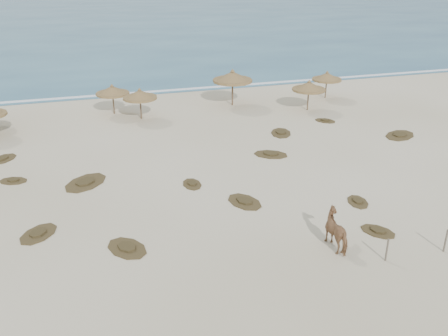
# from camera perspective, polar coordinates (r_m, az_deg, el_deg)

# --- Properties ---
(ground) EXTENTS (160.00, 160.00, 0.00)m
(ground) POSITION_cam_1_polar(r_m,az_deg,el_deg) (24.12, 2.07, -7.04)
(ground) COLOR beige
(ground) RESTS_ON ground
(ocean) EXTENTS (200.00, 100.00, 0.01)m
(ocean) POSITION_cam_1_polar(r_m,az_deg,el_deg) (95.64, -12.55, 15.97)
(ocean) COLOR #275676
(ocean) RESTS_ON ground
(foam_line) EXTENTS (70.00, 0.60, 0.01)m
(foam_line) POSITION_cam_1_polar(r_m,az_deg,el_deg) (47.72, -7.75, 8.67)
(foam_line) COLOR white
(foam_line) RESTS_ON ground
(palapa_2) EXTENTS (3.36, 3.36, 2.50)m
(palapa_2) POSITION_cam_1_polar(r_m,az_deg,el_deg) (39.49, -9.60, 8.24)
(palapa_2) COLOR brown
(palapa_2) RESTS_ON ground
(palapa_3) EXTENTS (3.33, 3.33, 2.49)m
(palapa_3) POSITION_cam_1_polar(r_m,az_deg,el_deg) (41.15, -12.65, 8.62)
(palapa_3) COLOR brown
(palapa_3) RESTS_ON ground
(palapa_4) EXTENTS (3.73, 3.73, 3.13)m
(palapa_4) POSITION_cam_1_polar(r_m,az_deg,el_deg) (42.45, 0.98, 10.35)
(palapa_4) COLOR brown
(palapa_4) RESTS_ON ground
(palapa_5) EXTENTS (3.26, 3.26, 2.56)m
(palapa_5) POSITION_cam_1_polar(r_m,az_deg,el_deg) (41.75, 9.68, 9.16)
(palapa_5) COLOR brown
(palapa_5) RESTS_ON ground
(palapa_6) EXTENTS (2.72, 2.72, 2.46)m
(palapa_6) POSITION_cam_1_polar(r_m,az_deg,el_deg) (45.65, 11.68, 10.16)
(palapa_6) COLOR brown
(palapa_6) RESTS_ON ground
(horse) EXTENTS (1.06, 2.05, 1.67)m
(horse) POSITION_cam_1_polar(r_m,az_deg,el_deg) (22.96, 12.96, -7.01)
(horse) COLOR #9A6D46
(horse) RESTS_ON ground
(fence_post_near) EXTENTS (0.09, 0.09, 1.09)m
(fence_post_near) POSITION_cam_1_polar(r_m,az_deg,el_deg) (22.71, 18.12, -8.89)
(fence_post_near) COLOR brown
(fence_post_near) RESTS_ON ground
(fence_post_far) EXTENTS (0.11, 0.11, 1.12)m
(fence_post_far) POSITION_cam_1_polar(r_m,az_deg,el_deg) (24.27, 24.00, -7.59)
(fence_post_far) COLOR brown
(fence_post_far) RESTS_ON ground
(scrub_0) EXTENTS (2.36, 2.49, 0.16)m
(scrub_0) POSITION_cam_1_polar(r_m,az_deg,el_deg) (25.26, -20.46, -7.03)
(scrub_0) COLOR #4D3D22
(scrub_0) RESTS_ON ground
(scrub_1) EXTENTS (3.29, 3.35, 0.16)m
(scrub_1) POSITION_cam_1_polar(r_m,az_deg,el_deg) (29.69, -15.55, -1.59)
(scrub_1) COLOR #4D3D22
(scrub_1) RESTS_ON ground
(scrub_2) EXTENTS (1.09, 1.62, 0.16)m
(scrub_2) POSITION_cam_1_polar(r_m,az_deg,el_deg) (28.47, -3.67, -1.83)
(scrub_2) COLOR #4D3D22
(scrub_2) RESTS_ON ground
(scrub_3) EXTENTS (2.64, 2.34, 0.16)m
(scrub_3) POSITION_cam_1_polar(r_m,az_deg,el_deg) (32.63, 5.37, 1.58)
(scrub_3) COLOR #4D3D22
(scrub_3) RESTS_ON ground
(scrub_4) EXTENTS (1.33, 1.76, 0.16)m
(scrub_4) POSITION_cam_1_polar(r_m,az_deg,el_deg) (27.43, 15.05, -3.73)
(scrub_4) COLOR #4D3D22
(scrub_4) RESTS_ON ground
(scrub_5) EXTENTS (3.19, 2.85, 0.16)m
(scrub_5) POSITION_cam_1_polar(r_m,az_deg,el_deg) (37.99, 19.46, 3.56)
(scrub_5) COLOR #4D3D22
(scrub_5) RESTS_ON ground
(scrub_6) EXTENTS (2.33, 2.38, 0.16)m
(scrub_6) POSITION_cam_1_polar(r_m,az_deg,el_deg) (34.76, -24.04, 0.95)
(scrub_6) COLOR #4D3D22
(scrub_6) RESTS_ON ground
(scrub_7) EXTENTS (2.08, 2.55, 0.16)m
(scrub_7) POSITION_cam_1_polar(r_m,az_deg,el_deg) (36.54, 6.53, 4.02)
(scrub_7) COLOR #4D3D22
(scrub_7) RESTS_ON ground
(scrub_8) EXTENTS (1.86, 1.52, 0.16)m
(scrub_8) POSITION_cam_1_polar(r_m,az_deg,el_deg) (31.30, -22.95, -1.33)
(scrub_8) COLOR #4D3D22
(scrub_8) RESTS_ON ground
(scrub_9) EXTENTS (2.16, 2.58, 0.16)m
(scrub_9) POSITION_cam_1_polar(r_m,az_deg,el_deg) (26.52, 2.36, -3.85)
(scrub_9) COLOR #4D3D22
(scrub_9) RESTS_ON ground
(scrub_10) EXTENTS (1.89, 1.89, 0.16)m
(scrub_10) POSITION_cam_1_polar(r_m,az_deg,el_deg) (39.72, 11.50, 5.33)
(scrub_10) COLOR #4D3D22
(scrub_10) RESTS_ON ground
(scrub_11) EXTENTS (2.36, 2.62, 0.16)m
(scrub_11) POSITION_cam_1_polar(r_m,az_deg,el_deg) (23.07, -11.03, -8.95)
(scrub_11) COLOR #4D3D22
(scrub_11) RESTS_ON ground
(scrub_12) EXTENTS (1.88, 2.02, 0.16)m
(scrub_12) POSITION_cam_1_polar(r_m,az_deg,el_deg) (24.98, 17.19, -6.91)
(scrub_12) COLOR #4D3D22
(scrub_12) RESTS_ON ground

